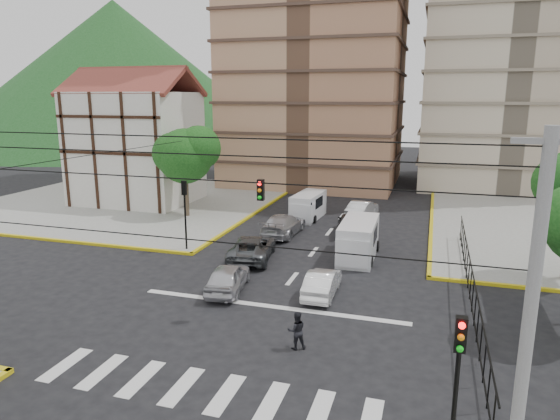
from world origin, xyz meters
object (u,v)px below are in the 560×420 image
at_px(van_right_lane, 358,241).
at_px(van_left_lane, 307,207).
at_px(car_silver_front_left, 228,277).
at_px(pedestrian_crosswalk, 297,330).
at_px(traffic_light_se, 457,371).
at_px(traffic_light_nw, 185,203).
at_px(car_white_front_right, 322,283).

distance_m(van_right_lane, van_left_lane, 10.38).
distance_m(car_silver_front_left, pedestrian_crosswalk, 6.82).
bearing_deg(traffic_light_se, van_right_lane, 105.98).
bearing_deg(van_left_lane, traffic_light_nw, -112.79).
bearing_deg(traffic_light_se, traffic_light_nw, 135.00).
relative_size(traffic_light_se, traffic_light_nw, 1.00).
bearing_deg(pedestrian_crosswalk, van_left_lane, -103.81).
relative_size(traffic_light_nw, pedestrian_crosswalk, 2.88).
xyz_separation_m(van_left_lane, pedestrian_crosswalk, (4.73, -20.63, -0.23)).
bearing_deg(traffic_light_se, car_silver_front_left, 135.66).
distance_m(van_right_lane, pedestrian_crosswalk, 11.76).
xyz_separation_m(traffic_light_se, pedestrian_crosswalk, (-5.56, 5.49, -2.35)).
height_order(traffic_light_se, van_right_lane, traffic_light_se).
height_order(van_right_lane, van_left_lane, van_right_lane).
relative_size(traffic_light_se, car_silver_front_left, 1.06).
bearing_deg(car_silver_front_left, traffic_light_nw, -54.94).
height_order(van_right_lane, pedestrian_crosswalk, van_right_lane).
bearing_deg(car_white_front_right, traffic_light_nw, -25.95).
bearing_deg(traffic_light_nw, car_white_front_right, -24.71).
bearing_deg(car_white_front_right, van_right_lane, -98.98).
height_order(traffic_light_nw, pedestrian_crosswalk, traffic_light_nw).
distance_m(traffic_light_nw, pedestrian_crosswalk, 14.44).
xyz_separation_m(traffic_light_se, traffic_light_nw, (-15.60, 15.60, 0.00)).
bearing_deg(car_silver_front_left, pedestrian_crosswalk, 127.38).
bearing_deg(van_right_lane, traffic_light_se, -75.29).
relative_size(van_left_lane, pedestrian_crosswalk, 3.04).
xyz_separation_m(traffic_light_nw, van_right_lane, (10.67, 1.63, -1.99)).
bearing_deg(car_silver_front_left, van_right_lane, -136.96).
xyz_separation_m(van_right_lane, car_silver_front_left, (-5.53, -7.00, -0.41)).
height_order(traffic_light_nw, car_silver_front_left, traffic_light_nw).
xyz_separation_m(traffic_light_nw, van_left_lane, (5.31, 10.53, -2.12)).
relative_size(van_right_lane, pedestrian_crosswalk, 3.37).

